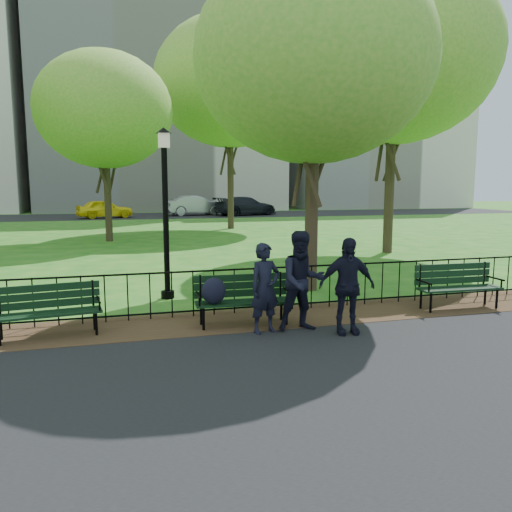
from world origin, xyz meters
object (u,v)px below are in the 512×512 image
object	(u,v)px
tree_far_c	(104,110)
person_mid	(302,281)
sedan_dark	(246,206)
lamppost	(165,207)
park_bench_left_a	(48,305)
person_right	(347,286)
tree_far_e	(230,82)
taxi	(105,209)
sedan_silver	(195,205)
tree_near_e	(314,60)
park_bench_right_a	(457,281)
park_bench_main	(229,293)
person_left	(265,288)
tree_mid_e	(394,56)

from	to	relation	value
tree_far_c	person_mid	xyz separation A→B (m)	(3.37, -15.48, -4.86)
sedan_dark	lamppost	bearing A→B (deg)	147.28
park_bench_left_a	sedan_dark	world-z (taller)	sedan_dark
park_bench_left_a	person_right	xyz separation A→B (m)	(4.80, -1.15, 0.29)
tree_far_c	tree_far_e	world-z (taller)	tree_far_e
lamppost	taxi	bearing A→B (deg)	93.77
taxi	sedan_silver	xyz separation A→B (m)	(7.21, 1.76, 0.12)
tree_near_e	park_bench_right_a	bearing A→B (deg)	-48.72
sedan_dark	park_bench_right_a	bearing A→B (deg)	158.04
person_right	tree_far_e	bearing A→B (deg)	89.78
park_bench_main	park_bench_right_a	world-z (taller)	park_bench_right_a
tree_near_e	person_right	bearing A→B (deg)	-102.22
person_left	sedan_dark	size ratio (longest dim) A/B	0.28
lamppost	tree_mid_e	distance (m)	11.42
tree_far_e	person_mid	size ratio (longest dim) A/B	6.91
tree_mid_e	person_right	size ratio (longest dim) A/B	6.23
park_bench_left_a	lamppost	bearing A→B (deg)	40.23
park_bench_right_a	taxi	world-z (taller)	taxi
park_bench_main	sedan_silver	xyz separation A→B (m)	(4.47, 33.35, 0.22)
tree_far_c	tree_far_e	size ratio (longest dim) A/B	0.70
tree_mid_e	lamppost	bearing A→B (deg)	-147.57
park_bench_main	tree_far_c	bearing A→B (deg)	100.96
park_bench_right_a	tree_far_c	distance (m)	17.17
taxi	sedan_silver	bearing A→B (deg)	-91.13
tree_near_e	tree_far_e	distance (m)	17.72
person_left	sedan_dark	xyz separation A→B (m)	(8.10, 32.85, 0.01)
person_right	park_bench_main	bearing A→B (deg)	159.47
taxi	sedan_silver	distance (m)	7.42
park_bench_left_a	sedan_silver	bearing A→B (deg)	70.01
park_bench_right_a	lamppost	xyz separation A→B (m)	(-5.57, 2.50, 1.46)
tree_far_c	sedan_dark	xyz separation A→B (m)	(10.82, 17.42, -4.94)
park_bench_left_a	tree_far_c	xyz separation A→B (m)	(0.78, 14.69, 5.19)
sedan_silver	sedan_dark	bearing A→B (deg)	-115.81
lamppost	sedan_dark	size ratio (longest dim) A/B	0.69
lamppost	tree_near_e	distance (m)	4.71
person_left	person_right	world-z (taller)	person_right
person_mid	person_right	bearing A→B (deg)	-27.57
park_bench_main	lamppost	xyz separation A→B (m)	(-0.82, 2.57, 1.40)
park_bench_left_a	tree_far_e	distance (m)	22.45
person_mid	lamppost	bearing A→B (deg)	123.94
tree_near_e	taxi	distance (m)	29.87
taxi	person_right	bearing A→B (deg)	173.09
tree_mid_e	tree_far_e	size ratio (longest dim) A/B	0.85
lamppost	tree_far_c	size ratio (longest dim) A/B	0.45
tree_mid_e	sedan_silver	world-z (taller)	tree_mid_e
taxi	person_mid	bearing A→B (deg)	172.04
park_bench_left_a	park_bench_right_a	size ratio (longest dim) A/B	0.98
tree_far_c	taxi	size ratio (longest dim) A/B	1.98
person_mid	sedan_silver	distance (m)	34.10
park_bench_right_a	person_mid	size ratio (longest dim) A/B	1.02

